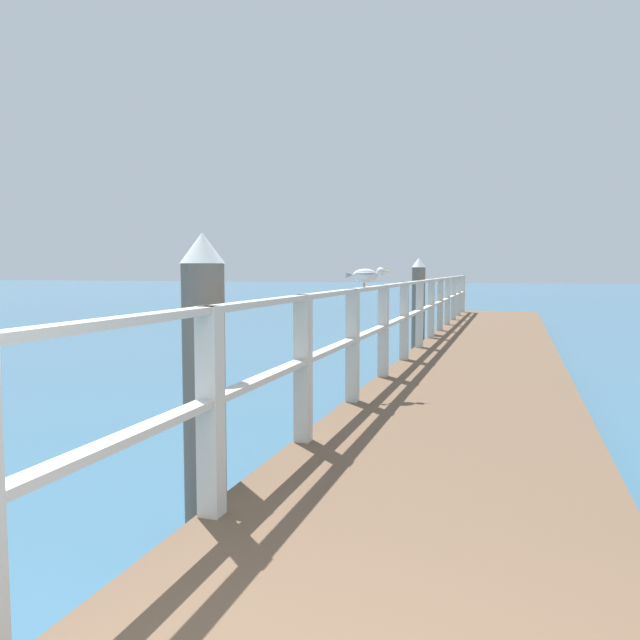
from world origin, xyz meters
name	(u,v)px	position (x,y,z in m)	size (l,w,h in m)	color
pier_deck	(484,361)	(0.00, 10.17, 0.19)	(2.33, 20.35, 0.38)	brown
pier_railing	(420,307)	(-1.08, 10.17, 1.08)	(0.12, 18.87, 1.15)	beige
dock_piling_near	(204,381)	(-1.46, 3.02, 0.99)	(0.29, 0.29, 1.96)	#6B6056
dock_piling_far	(418,304)	(-1.46, 12.61, 0.99)	(0.29, 0.29, 1.96)	#6B6056
seagull_foreground	(366,275)	(-1.08, 6.03, 1.66)	(0.44, 0.26, 0.21)	white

